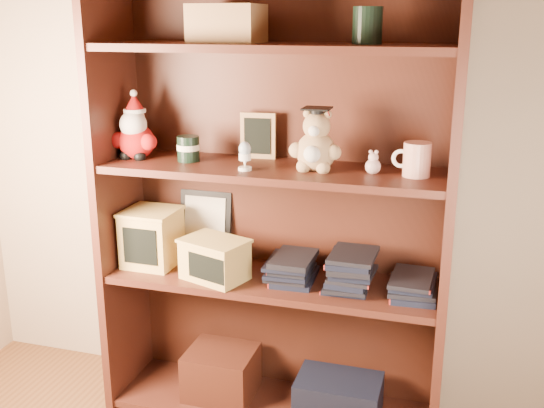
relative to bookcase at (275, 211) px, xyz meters
The scene contains 17 objects.
room_envelope 1.51m from the bookcase, 81.68° to the right, with size 3.04×3.04×2.51m.
bookcase is the anchor object (origin of this frame).
shelf_lower 0.25m from the bookcase, 87.06° to the right, with size 1.14×0.33×0.02m.
shelf_upper 0.17m from the bookcase, 87.06° to the right, with size 1.14×0.33×0.02m.
santa_plush 0.56m from the bookcase, behind, with size 0.18×0.13×0.25m.
teachers_tin 0.37m from the bookcase, behind, with size 0.08×0.08×0.09m.
chalkboard_plaque 0.27m from the bookcase, 142.05° to the left, with size 0.13×0.07×0.16m.
egg_cup 0.26m from the bookcase, 118.01° to the right, with size 0.04×0.04×0.09m.
grad_teddy_bear 0.30m from the bookcase, 20.50° to the right, with size 0.17×0.15×0.21m.
pink_figurine 0.40m from the bookcase, ahead, with size 0.05×0.05×0.08m.
teacher_mug 0.52m from the bookcase, ahead, with size 0.12×0.09×0.11m.
certificate_frame 0.33m from the bookcase, 163.80° to the left, with size 0.20×0.05×0.25m.
treats_box 0.48m from the bookcase, behind, with size 0.19×0.19×0.21m.
pencils_box 0.27m from the bookcase, 147.87° to the right, with size 0.26×0.22×0.15m.
book_stack_left 0.20m from the bookcase, 33.03° to the right, with size 0.14×0.20×0.10m.
book_stack_mid 0.33m from the bookcase, 10.31° to the right, with size 0.14×0.20×0.13m.
book_stack_right 0.53m from the bookcase, ahead, with size 0.14×0.20×0.06m.
Camera 1 is at (0.40, -0.68, 1.42)m, focal length 42.00 mm.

